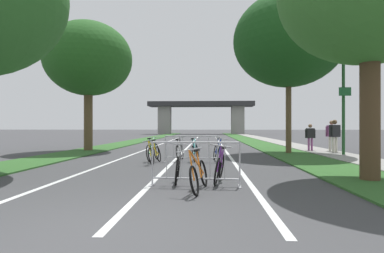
# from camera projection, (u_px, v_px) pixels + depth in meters

# --- Properties ---
(ground_plane) EXTENTS (300.00, 300.00, 0.00)m
(ground_plane) POSITION_uv_depth(u_px,v_px,m) (97.00, 237.00, 3.84)
(ground_plane) COLOR #3D3D3F
(grass_verge_left) EXTENTS (2.27, 67.06, 0.05)m
(grass_verge_left) POSITION_uv_depth(u_px,v_px,m) (141.00, 140.00, 31.53)
(grass_verge_left) COLOR #2D5B26
(grass_verge_left) RESTS_ON ground
(grass_verge_right) EXTENTS (2.27, 67.06, 0.05)m
(grass_verge_right) POSITION_uv_depth(u_px,v_px,m) (249.00, 140.00, 30.94)
(grass_verge_right) COLOR #2D5B26
(grass_verge_right) RESTS_ON ground
(sidewalk_path_right) EXTENTS (1.88, 67.06, 0.08)m
(sidewalk_path_right) POSITION_uv_depth(u_px,v_px,m) (270.00, 140.00, 30.83)
(sidewalk_path_right) COLOR gray
(sidewalk_path_right) RESTS_ON ground
(lane_stripe_center) EXTENTS (0.14, 38.80, 0.01)m
(lane_stripe_center) POSITION_uv_depth(u_px,v_px,m) (190.00, 145.00, 23.21)
(lane_stripe_center) COLOR silver
(lane_stripe_center) RESTS_ON ground
(lane_stripe_right_lane) EXTENTS (0.14, 38.80, 0.01)m
(lane_stripe_right_lane) POSITION_uv_depth(u_px,v_px,m) (222.00, 145.00, 23.08)
(lane_stripe_right_lane) COLOR silver
(lane_stripe_right_lane) RESTS_ON ground
(lane_stripe_left_lane) EXTENTS (0.14, 38.80, 0.01)m
(lane_stripe_left_lane) POSITION_uv_depth(u_px,v_px,m) (158.00, 145.00, 23.34)
(lane_stripe_left_lane) COLOR silver
(lane_stripe_left_lane) RESTS_ON ground
(overpass_bridge) EXTENTS (20.18, 4.40, 6.24)m
(overpass_bridge) POSITION_uv_depth(u_px,v_px,m) (201.00, 111.00, 59.19)
(overpass_bridge) COLOR #2D2D30
(overpass_bridge) RESTS_ON ground
(tree_left_pine_near) EXTENTS (5.03, 5.03, 7.49)m
(tree_left_pine_near) POSITION_uv_depth(u_px,v_px,m) (88.00, 59.00, 17.75)
(tree_left_pine_near) COLOR brown
(tree_left_pine_near) RESTS_ON ground
(tree_right_cypress_far) EXTENTS (5.72, 5.72, 8.33)m
(tree_right_cypress_far) POSITION_uv_depth(u_px,v_px,m) (289.00, 41.00, 15.89)
(tree_right_cypress_far) COLOR brown
(tree_right_cypress_far) RESTS_ON ground
(lamppost_with_sign) EXTENTS (0.56, 0.32, 5.85)m
(lamppost_with_sign) POSITION_uv_depth(u_px,v_px,m) (343.00, 84.00, 14.52)
(lamppost_with_sign) COLOR #1E4C23
(lamppost_with_sign) RESTS_ON ground
(crowd_barrier_nearest) EXTENTS (2.14, 0.55, 1.05)m
(crowd_barrier_nearest) POSITION_uv_depth(u_px,v_px,m) (195.00, 164.00, 7.16)
(crowd_barrier_nearest) COLOR #ADADB2
(crowd_barrier_nearest) RESTS_ON ground
(crowd_barrier_second) EXTENTS (2.13, 0.52, 1.05)m
(crowd_barrier_second) POSITION_uv_depth(u_px,v_px,m) (191.00, 149.00, 12.06)
(crowd_barrier_second) COLOR #ADADB2
(crowd_barrier_second) RESTS_ON ground
(bicycle_white_0) EXTENTS (0.42, 1.67, 1.01)m
(bicycle_white_0) POSITION_uv_depth(u_px,v_px,m) (178.00, 167.00, 7.74)
(bicycle_white_0) COLOR black
(bicycle_white_0) RESTS_ON ground
(bicycle_green_1) EXTENTS (0.50, 1.73, 0.99)m
(bicycle_green_1) POSITION_uv_depth(u_px,v_px,m) (153.00, 151.00, 12.55)
(bicycle_green_1) COLOR black
(bicycle_green_1) RESTS_ON ground
(bicycle_black_2) EXTENTS (0.55, 1.70, 1.00)m
(bicycle_black_2) POSITION_uv_depth(u_px,v_px,m) (180.00, 151.00, 12.66)
(bicycle_black_2) COLOR black
(bicycle_black_2) RESTS_ON ground
(bicycle_yellow_3) EXTENTS (0.54, 1.69, 0.95)m
(bicycle_yellow_3) POSITION_uv_depth(u_px,v_px,m) (155.00, 154.00, 11.62)
(bicycle_yellow_3) COLOR black
(bicycle_yellow_3) RESTS_ON ground
(bicycle_blue_4) EXTENTS (0.58, 1.69, 0.99)m
(bicycle_blue_4) POSITION_uv_depth(u_px,v_px,m) (217.00, 152.00, 12.39)
(bicycle_blue_4) COLOR black
(bicycle_blue_4) RESTS_ON ground
(bicycle_orange_5) EXTENTS (0.67, 1.67, 0.99)m
(bicycle_orange_5) POSITION_uv_depth(u_px,v_px,m) (199.00, 175.00, 6.64)
(bicycle_orange_5) COLOR black
(bicycle_orange_5) RESTS_ON ground
(bicycle_purple_6) EXTENTS (0.51, 1.63, 0.99)m
(bicycle_purple_6) POSITION_uv_depth(u_px,v_px,m) (220.00, 167.00, 7.64)
(bicycle_purple_6) COLOR black
(bicycle_purple_6) RESTS_ON ground
(bicycle_teal_7) EXTENTS (0.42, 1.73, 0.95)m
(bicycle_teal_7) POSITION_uv_depth(u_px,v_px,m) (195.00, 152.00, 12.51)
(bicycle_teal_7) COLOR black
(bicycle_teal_7) RESTS_ON ground
(pedestrian_with_backpack) EXTENTS (0.63, 0.34, 1.75)m
(pedestrian_with_backpack) POSITION_uv_depth(u_px,v_px,m) (332.00, 133.00, 16.67)
(pedestrian_with_backpack) COLOR beige
(pedestrian_with_backpack) RESTS_ON ground
(pedestrian_pushing_bike) EXTENTS (0.62, 0.41, 1.76)m
(pedestrian_pushing_bike) POSITION_uv_depth(u_px,v_px,m) (335.00, 133.00, 15.81)
(pedestrian_pushing_bike) COLOR beige
(pedestrian_pushing_bike) RESTS_ON ground
(pedestrian_waiting) EXTENTS (0.57, 0.26, 1.56)m
(pedestrian_waiting) POSITION_uv_depth(u_px,v_px,m) (310.00, 135.00, 17.01)
(pedestrian_waiting) COLOR #994C8C
(pedestrian_waiting) RESTS_ON ground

